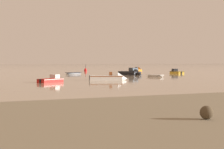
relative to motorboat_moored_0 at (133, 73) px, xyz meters
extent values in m
sphere|color=#493A28|center=(-26.49, -59.53, 0.09)|extent=(0.69, 0.69, 0.69)
cube|color=black|center=(-0.27, 0.98, -0.10)|extent=(3.68, 5.92, 1.08)
cone|color=black|center=(0.50, -1.79, -0.10)|extent=(2.55, 2.24, 2.17)
cube|color=#33383F|center=(-0.26, 0.92, 0.30)|extent=(3.75, 6.05, 0.12)
cube|color=#33383F|center=(0.08, -0.29, 0.86)|extent=(2.01, 1.73, 0.84)
cube|color=#384751|center=(0.26, -0.92, 0.92)|extent=(1.67, 0.73, 0.67)
cube|color=black|center=(-0.99, 3.57, 0.06)|extent=(0.51, 0.44, 0.77)
cube|color=white|center=(-14.79, -19.06, -0.11)|extent=(5.71, 3.81, 1.04)
cone|color=white|center=(-12.18, -19.97, -0.11)|extent=(2.24, 2.51, 2.08)
cube|color=brown|center=(-14.73, -19.08, 0.28)|extent=(5.83, 3.89, 0.12)
cube|color=brown|center=(-14.02, -19.33, 0.69)|extent=(0.66, 0.81, 0.58)
cube|color=black|center=(-17.22, -18.21, 0.04)|extent=(0.44, 0.50, 0.74)
cube|color=orange|center=(13.03, 23.36, -0.10)|extent=(5.61, 5.37, 1.08)
cone|color=orange|center=(15.16, 25.28, -0.10)|extent=(2.73, 2.76, 2.17)
cube|color=#33383F|center=(13.07, 23.40, 0.30)|extent=(5.74, 5.49, 0.12)
cube|color=#33383F|center=(13.65, 23.92, 0.74)|extent=(0.84, 0.86, 0.60)
cube|color=black|center=(11.03, 21.57, 0.06)|extent=(0.54, 0.55, 0.77)
cube|color=red|center=(-24.83, -21.91, -0.19)|extent=(4.11, 3.24, 0.75)
cone|color=red|center=(-23.08, -20.95, -0.19)|extent=(1.77, 1.90, 1.51)
cube|color=silver|center=(-24.79, -21.89, 0.10)|extent=(4.20, 3.30, 0.08)
cube|color=silver|center=(-24.03, -21.47, 0.48)|extent=(1.38, 1.49, 0.58)
cube|color=#384751|center=(-23.63, -21.25, 0.52)|extent=(0.73, 1.10, 0.47)
cube|color=black|center=(-26.46, -22.81, -0.07)|extent=(0.35, 0.38, 0.53)
ellipsoid|color=white|center=(-0.64, -11.09, -0.24)|extent=(2.66, 4.06, 0.61)
cube|color=silver|center=(-0.64, -11.09, 0.02)|extent=(2.52, 3.76, 0.08)
cube|color=silver|center=(-0.64, -11.09, -0.07)|extent=(1.19, 0.67, 0.06)
cube|color=gold|center=(14.43, 3.48, -0.17)|extent=(1.74, 4.10, 0.80)
cone|color=gold|center=(14.45, 5.62, -0.17)|extent=(1.63, 1.29, 1.61)
cube|color=black|center=(14.43, 3.53, 0.13)|extent=(1.78, 4.20, 0.09)
cube|color=black|center=(14.44, 4.46, 0.54)|extent=(1.28, 1.00, 0.62)
cube|color=#384751|center=(14.44, 4.95, 0.59)|extent=(1.22, 0.24, 0.50)
cube|color=black|center=(14.40, 1.49, -0.05)|extent=(0.32, 0.25, 0.57)
ellipsoid|color=gray|center=(-11.22, 8.91, -0.22)|extent=(4.59, 2.90, 0.69)
cube|color=black|center=(-11.22, 8.91, 0.07)|extent=(4.25, 2.75, 0.09)
cube|color=black|center=(-11.22, 8.91, -0.03)|extent=(0.72, 1.35, 0.07)
cylinder|color=red|center=(1.19, 34.75, -0.20)|extent=(0.90, 0.90, 0.70)
cone|color=red|center=(1.19, 34.75, 0.50)|extent=(0.72, 0.72, 0.70)
cylinder|color=black|center=(1.19, 34.75, 1.30)|extent=(0.10, 0.10, 0.90)
camera|label=1|loc=(-38.36, -74.39, 2.66)|focal=58.73mm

